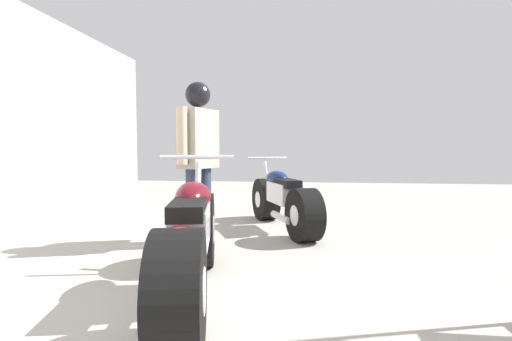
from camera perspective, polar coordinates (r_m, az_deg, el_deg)
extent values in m
plane|color=#A8A399|center=(3.57, 2.68, -13.41)|extent=(15.67, 15.67, 0.00)
cylinder|color=black|center=(3.44, -8.45, -8.63)|extent=(0.38, 0.67, 0.64)
cylinder|color=silver|center=(3.44, -8.45, -8.63)|extent=(0.31, 0.29, 0.24)
cylinder|color=black|center=(2.06, -11.43, -17.10)|extent=(0.38, 0.67, 0.64)
cylinder|color=silver|center=(2.06, -11.43, -17.10)|extent=(0.31, 0.29, 0.24)
cube|color=silver|center=(2.70, -9.59, -8.15)|extent=(0.36, 0.67, 0.28)
ellipsoid|color=#5B0F19|center=(2.89, -9.23, -3.80)|extent=(0.35, 0.56, 0.22)
cube|color=black|center=(2.50, -10.00, -5.64)|extent=(0.31, 0.51, 0.10)
ellipsoid|color=#5B0F19|center=(2.05, -11.33, -11.41)|extent=(0.34, 0.48, 0.24)
cylinder|color=silver|center=(3.35, -8.55, -3.80)|extent=(0.10, 0.26, 0.58)
cylinder|color=silver|center=(3.29, -8.66, 1.96)|extent=(0.61, 0.15, 0.04)
cylinder|color=silver|center=(2.51, -13.45, -15.64)|extent=(0.19, 0.55, 0.09)
cylinder|color=black|center=(5.51, 1.47, -4.23)|extent=(0.46, 0.63, 0.59)
cylinder|color=silver|center=(5.51, 1.47, -4.23)|extent=(0.32, 0.31, 0.22)
cylinder|color=black|center=(4.29, 7.15, -6.52)|extent=(0.46, 0.63, 0.59)
cylinder|color=silver|center=(4.29, 7.15, -6.52)|extent=(0.32, 0.31, 0.22)
cube|color=silver|center=(4.87, 3.96, -3.32)|extent=(0.44, 0.63, 0.26)
ellipsoid|color=navy|center=(5.04, 3.14, -1.19)|extent=(0.41, 0.53, 0.20)
cube|color=black|center=(4.70, 4.68, -1.88)|extent=(0.36, 0.48, 0.09)
ellipsoid|color=navy|center=(4.30, 6.92, -4.01)|extent=(0.38, 0.47, 0.22)
cylinder|color=silver|center=(5.45, 1.59, -1.41)|extent=(0.14, 0.23, 0.53)
cylinder|color=silver|center=(5.40, 1.72, 1.86)|extent=(0.53, 0.26, 0.03)
cylinder|color=silver|center=(4.61, 3.68, -6.89)|extent=(0.28, 0.50, 0.08)
cylinder|color=#2D3851|center=(4.28, -7.64, -5.00)|extent=(0.20, 0.20, 0.81)
cylinder|color=#2D3851|center=(4.12, -9.21, -5.36)|extent=(0.20, 0.20, 0.81)
cube|color=#B2A899|center=(4.15, -8.50, 4.65)|extent=(0.38, 0.50, 0.62)
cylinder|color=beige|center=(4.39, -6.41, 4.94)|extent=(0.14, 0.14, 0.57)
cylinder|color=beige|center=(3.93, -10.84, 5.06)|extent=(0.14, 0.14, 0.57)
sphere|color=black|center=(4.19, -8.56, 10.76)|extent=(0.22, 0.22, 0.22)
sphere|color=black|center=(4.19, -8.56, 10.99)|extent=(0.27, 0.27, 0.27)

